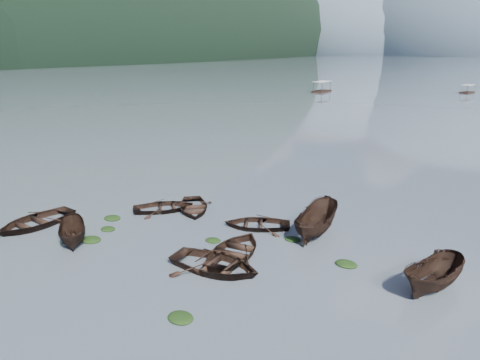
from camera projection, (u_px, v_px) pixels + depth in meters
The scene contains 22 objects.
ground_plane at pixel (109, 280), 20.95m from camera, with size 2400.00×2400.00×0.00m, color #48515A.
haze_mtn_a at pixel (363, 54), 880.68m from camera, with size 520.00×520.00×280.00m, color #475666.
haze_mtn_b at pixel (472, 55), 778.56m from camera, with size 520.00×520.00×340.00m, color #475666.
rowboat_0 at pixel (36, 226), 27.37m from camera, with size 3.55×4.97×1.03m, color black.
rowboat_1 at pixel (164, 210), 29.95m from camera, with size 2.99×4.19×0.87m, color black.
rowboat_2 at pixel (74, 242), 25.00m from camera, with size 1.48×3.94×1.52m, color black.
rowboat_3 at pixel (235, 256), 23.41m from camera, with size 3.36×4.70×0.97m, color black.
rowboat_4 at pixel (215, 270), 21.90m from camera, with size 3.50×4.90×1.01m, color black.
rowboat_5 at pixel (433, 289), 20.14m from camera, with size 1.66×4.43×1.71m, color black.
rowboat_6 at pixel (193, 210), 29.93m from camera, with size 3.00×4.20×0.87m, color black.
rowboat_7 at pixel (257, 227), 27.13m from camera, with size 2.96×4.15×0.86m, color black.
rowboat_8 at pixel (315, 234), 26.17m from camera, with size 1.90×5.05×1.95m, color black.
weed_clump_0 at pixel (91, 241), 25.19m from camera, with size 1.23×1.00×0.27m, color black.
weed_clump_1 at pixel (108, 230), 26.74m from camera, with size 0.99×0.79×0.22m, color black.
weed_clump_2 at pixel (181, 319), 17.91m from camera, with size 1.18×0.94×0.25m, color black.
weed_clump_3 at pixel (314, 229), 26.82m from camera, with size 0.91×0.76×0.20m, color black.
weed_clump_4 at pixel (346, 265), 22.38m from camera, with size 1.16×0.92×0.24m, color black.
weed_clump_5 at pixel (112, 219), 28.43m from camera, with size 1.18×0.95×0.25m, color black.
weed_clump_6 at pixel (213, 241), 25.16m from camera, with size 0.95×0.79×0.20m, color black.
weed_clump_7 at pixel (293, 240), 25.30m from camera, with size 0.97×0.78×0.21m, color black.
pontoon_left at pixel (322, 92), 111.04m from camera, with size 2.87×6.89×2.64m, color black, non-canonical shape.
pontoon_centre at pixel (467, 93), 108.75m from camera, with size 2.14×5.13×1.97m, color black, non-canonical shape.
Camera 1 is at (15.34, -12.27, 10.86)m, focal length 32.00 mm.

